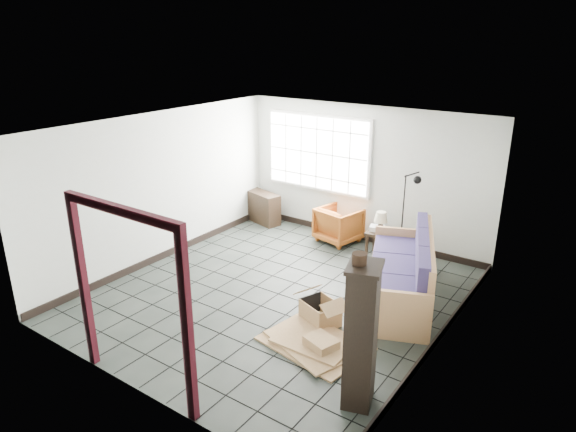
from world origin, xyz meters
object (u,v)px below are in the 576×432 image
Objects in this scene: side_table at (380,236)px; tall_shelf at (361,335)px; armchair at (339,223)px; futon_sofa at (404,276)px.

tall_shelf is at bearing -67.90° from side_table.
side_table is (0.96, -0.21, 0.02)m from armchair.
tall_shelf reaches higher than side_table.
armchair is at bearing 104.77° from tall_shelf.
tall_shelf reaches higher than futon_sofa.
side_table is 3.99m from tall_shelf.
tall_shelf is at bearing 134.71° from armchair.
tall_shelf reaches higher than armchair.
tall_shelf is at bearing -100.02° from futon_sofa.
armchair is (-1.94, 1.44, -0.00)m from futon_sofa.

